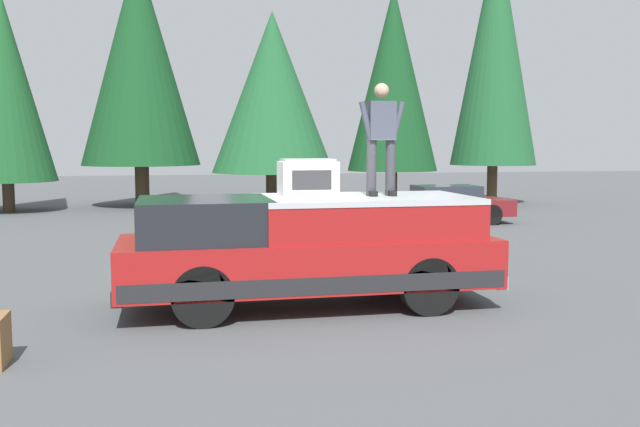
% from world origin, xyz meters
% --- Properties ---
extents(ground_plane, '(90.00, 90.00, 0.00)m').
position_xyz_m(ground_plane, '(0.00, 0.00, 0.00)').
color(ground_plane, '#4C4F51').
extents(pickup_truck, '(2.01, 5.54, 1.65)m').
position_xyz_m(pickup_truck, '(-0.37, 0.23, 0.87)').
color(pickup_truck, maroon).
rests_on(pickup_truck, ground).
extents(compressor_unit, '(0.65, 0.84, 0.56)m').
position_xyz_m(compressor_unit, '(-0.19, 0.20, 1.93)').
color(compressor_unit, white).
rests_on(compressor_unit, pickup_truck).
extents(person_on_truck_bed, '(0.29, 0.72, 1.69)m').
position_xyz_m(person_on_truck_bed, '(-0.36, -0.90, 2.55)').
color(person_on_truck_bed, '#333338').
rests_on(person_on_truck_bed, pickup_truck).
extents(parked_car_maroon, '(1.64, 4.10, 1.16)m').
position_xyz_m(parked_car_maroon, '(9.60, -5.96, 0.58)').
color(parked_car_maroon, maroon).
rests_on(parked_car_maroon, ground).
extents(conifer_far_left, '(3.43, 3.43, 11.00)m').
position_xyz_m(conifer_far_left, '(16.08, -10.68, 6.27)').
color(conifer_far_left, '#4C3826').
rests_on(conifer_far_left, ground).
extents(conifer_left, '(3.46, 3.46, 8.41)m').
position_xyz_m(conifer_left, '(15.61, -6.25, 4.89)').
color(conifer_left, '#4C3826').
rests_on(conifer_left, ground).
extents(conifer_center_left, '(4.65, 4.65, 7.39)m').
position_xyz_m(conifer_center_left, '(16.23, -1.68, 4.35)').
color(conifer_center_left, '#4C3826').
rests_on(conifer_center_left, ground).
extents(conifer_center_right, '(4.49, 4.49, 9.68)m').
position_xyz_m(conifer_center_right, '(17.54, 3.25, 5.63)').
color(conifer_center_right, '#4C3826').
rests_on(conifer_center_right, ground).
extents(conifer_right, '(3.42, 3.42, 7.76)m').
position_xyz_m(conifer_right, '(16.29, 7.85, 4.42)').
color(conifer_right, '#4C3826').
rests_on(conifer_right, ground).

